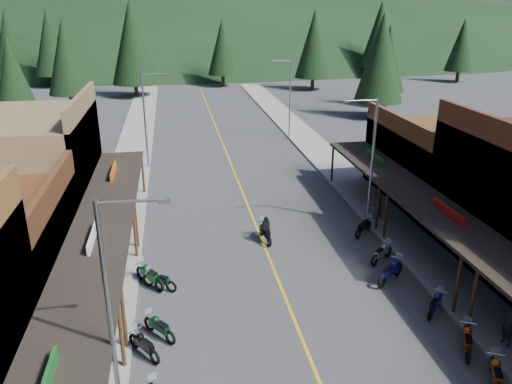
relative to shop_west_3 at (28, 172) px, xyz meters
name	(u,v)px	position (x,y,z in m)	size (l,w,h in m)	color
ground	(287,302)	(13.78, -11.30, -3.52)	(220.00, 220.00, 0.00)	#38383A
centerline	(234,171)	(13.78, 8.70, -3.51)	(0.15, 90.00, 0.01)	gold
sidewalk_west	(128,176)	(5.08, 8.70, -3.44)	(3.40, 94.00, 0.15)	gray
sidewalk_east	(333,165)	(22.48, 8.70, -3.44)	(3.40, 94.00, 0.15)	gray
shop_west_3	(28,172)	(0.00, 0.00, 0.00)	(10.90, 10.20, 8.20)	brown
shop_east_3	(442,165)	(27.54, 0.00, -0.99)	(10.90, 10.20, 6.20)	#4C2D16
streetlight_0	(113,307)	(6.83, -17.30, 0.94)	(2.16, 0.18, 8.00)	gray
streetlight_1	(146,117)	(6.83, 10.70, 0.94)	(2.16, 0.18, 8.00)	gray
streetlight_2	(370,156)	(20.74, -3.30, 0.94)	(2.16, 0.18, 8.00)	gray
streetlight_3	(289,95)	(20.74, 18.70, 0.94)	(2.16, 0.18, 8.00)	gray
ridge_hill	(185,51)	(13.78, 123.70, -3.52)	(310.00, 140.00, 60.00)	black
pine_1	(50,43)	(-10.22, 58.70, 3.72)	(5.88, 5.88, 12.50)	black
pine_2	(132,42)	(3.78, 46.70, 4.47)	(6.72, 6.72, 14.00)	black
pine_3	(222,47)	(17.78, 54.70, 2.96)	(5.04, 5.04, 11.00)	black
pine_4	(314,44)	(31.78, 48.70, 3.72)	(5.88, 5.88, 12.50)	black
pine_5	(380,34)	(47.78, 60.70, 4.47)	(6.72, 6.72, 14.00)	black
pine_6	(462,45)	(59.78, 52.70, 2.96)	(5.04, 5.04, 11.00)	black
pine_7	(9,41)	(-18.22, 64.70, 3.72)	(5.88, 5.88, 12.50)	black
pine_8	(12,74)	(-8.22, 28.70, 2.46)	(4.48, 4.48, 10.00)	black
pine_9	(388,58)	(37.78, 33.70, 2.86)	(4.93, 4.93, 10.80)	black
pine_10	(66,57)	(-4.22, 38.70, 3.27)	(5.38, 5.38, 11.60)	black
pine_11	(381,58)	(33.78, 26.70, 3.67)	(5.82, 5.82, 12.40)	black
bike_west_6	(144,344)	(7.31, -14.08, -2.95)	(0.66, 1.98, 1.13)	black
bike_west_7	(159,326)	(7.90, -12.98, -2.96)	(0.66, 1.97, 1.12)	#0A361C
bike_west_8	(159,279)	(7.86, -9.13, -2.97)	(0.64, 1.92, 1.10)	#0C3D1F
bike_west_9	(149,274)	(7.37, -8.71, -2.88)	(0.75, 2.25, 1.29)	#0C401A
bike_east_5	(496,372)	(20.09, -17.90, -2.95)	(0.67, 2.01, 1.15)	#AD4D0C
bike_east_6	(467,339)	(20.12, -15.97, -2.94)	(0.68, 2.04, 1.16)	#A33A0B
bike_east_7	(436,303)	(20.21, -13.26, -2.98)	(0.63, 1.89, 1.08)	navy
bike_east_8	(391,270)	(19.34, -10.33, -2.87)	(0.75, 2.26, 1.29)	navy
bike_east_9	(382,252)	(19.75, -8.25, -2.95)	(0.66, 1.99, 1.14)	#9C9BA0
bike_east_10	(364,226)	(20.01, -4.87, -2.95)	(0.66, 1.99, 1.14)	black
rider_on_bike	(265,231)	(13.98, -4.72, -2.86)	(0.93, 2.22, 1.65)	black
pedestrian_east_a	(509,327)	(21.85, -16.00, -2.55)	(0.59, 0.39, 1.63)	black
pedestrian_east_b	(376,205)	(21.57, -2.92, -2.46)	(0.88, 0.51, 1.81)	brown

